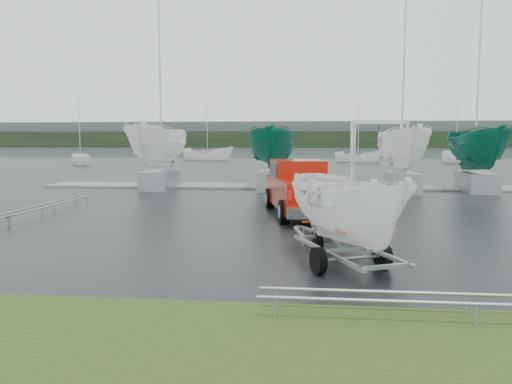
% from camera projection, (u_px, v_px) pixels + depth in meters
% --- Properties ---
extents(ground_plane, '(120.00, 120.00, 0.00)m').
position_uv_depth(ground_plane, '(271.00, 222.00, 17.98)').
color(ground_plane, black).
rests_on(ground_plane, ground).
extents(lake, '(300.00, 300.00, 0.00)m').
position_uv_depth(lake, '(302.00, 152.00, 116.90)').
color(lake, slate).
rests_on(lake, ground).
extents(grass_verge, '(40.00, 40.00, 0.00)m').
position_uv_depth(grass_verge, '(213.00, 347.00, 7.10)').
color(grass_verge, '#233314').
rests_on(grass_verge, ground).
extents(dock, '(30.00, 3.00, 0.12)m').
position_uv_depth(dock, '(286.00, 187.00, 30.83)').
color(dock, gray).
rests_on(dock, ground).
extents(treeline, '(300.00, 8.00, 6.00)m').
position_uv_depth(treeline, '(305.00, 140.00, 185.82)').
color(treeline, black).
rests_on(treeline, ground).
extents(far_hill, '(300.00, 6.00, 10.00)m').
position_uv_depth(far_hill, '(305.00, 134.00, 193.53)').
color(far_hill, '#4C5651').
rests_on(far_hill, ground).
extents(pickup_truck, '(3.35, 6.65, 2.11)m').
position_uv_depth(pickup_truck, '(300.00, 186.00, 19.82)').
color(pickup_truck, '#9B1508').
rests_on(pickup_truck, ground).
extents(trailer_hitched, '(1.90, 3.76, 4.53)m').
position_uv_depth(trailer_hitched, '(347.00, 158.00, 13.04)').
color(trailer_hitched, '#989BA1').
rests_on(trailer_hitched, ground).
extents(trailer_parked, '(2.48, 3.78, 5.03)m').
position_uv_depth(trailer_parked, '(349.00, 149.00, 11.09)').
color(trailer_parked, '#989BA1').
rests_on(trailer_parked, ground).
extents(boat_hoist, '(3.30, 2.18, 4.12)m').
position_uv_depth(boat_hoist, '(378.00, 144.00, 29.99)').
color(boat_hoist, silver).
rests_on(boat_hoist, ground).
extents(keelboat_0, '(2.75, 3.20, 10.92)m').
position_uv_depth(keelboat_0, '(158.00, 115.00, 29.17)').
color(keelboat_0, '#989BA1').
rests_on(keelboat_0, ground).
extents(keelboat_1, '(2.56, 3.20, 7.90)m').
position_uv_depth(keelboat_1, '(273.00, 120.00, 28.70)').
color(keelboat_1, '#989BA1').
rests_on(keelboat_1, ground).
extents(keelboat_2, '(2.56, 3.20, 10.73)m').
position_uv_depth(keelboat_2, '(404.00, 119.00, 27.75)').
color(keelboat_2, '#989BA1').
rests_on(keelboat_2, ground).
extents(keelboat_3, '(2.54, 3.20, 10.71)m').
position_uv_depth(keelboat_3, '(480.00, 120.00, 27.63)').
color(keelboat_3, '#989BA1').
rests_on(keelboat_3, ground).
extents(mast_rack_0, '(0.56, 6.50, 0.06)m').
position_uv_depth(mast_rack_0, '(47.00, 205.00, 19.86)').
color(mast_rack_0, '#989BA1').
rests_on(mast_rack_0, ground).
extents(mast_rack_2, '(7.00, 0.56, 0.06)m').
position_uv_depth(mast_rack_2, '(471.00, 299.00, 8.13)').
color(mast_rack_2, '#989BA1').
rests_on(mast_rack_2, ground).
extents(moored_boat_0, '(2.89, 2.91, 10.78)m').
position_uv_depth(moored_boat_0, '(81.00, 164.00, 59.79)').
color(moored_boat_0, white).
rests_on(moored_boat_0, ground).
extents(moored_boat_1, '(3.51, 3.45, 11.94)m').
position_uv_depth(moored_boat_1, '(208.00, 160.00, 72.58)').
color(moored_boat_1, white).
rests_on(moored_boat_1, ground).
extents(moored_boat_2, '(3.02, 2.98, 11.17)m').
position_uv_depth(moored_boat_2, '(358.00, 162.00, 65.81)').
color(moored_boat_2, white).
rests_on(moored_boat_2, ground).
extents(moored_boat_3, '(3.91, 3.93, 11.75)m').
position_uv_depth(moored_boat_3, '(455.00, 162.00, 65.50)').
color(moored_boat_3, white).
rests_on(moored_boat_3, ground).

